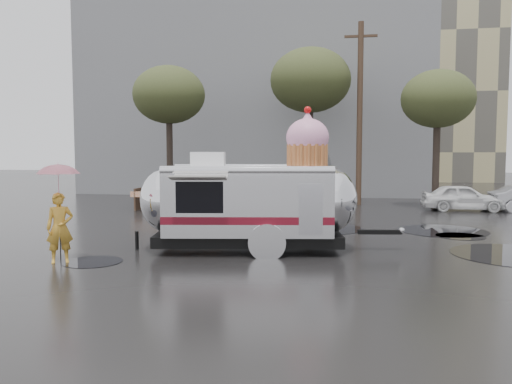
# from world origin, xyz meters

# --- Properties ---
(ground) EXTENTS (120.00, 120.00, 0.00)m
(ground) POSITION_xyz_m (0.00, 0.00, 0.00)
(ground) COLOR black
(ground) RESTS_ON ground
(puddles) EXTENTS (12.45, 8.45, 0.01)m
(puddles) POSITION_xyz_m (3.54, 4.07, 0.01)
(puddles) COLOR black
(puddles) RESTS_ON ground
(grey_building) EXTENTS (22.00, 12.00, 13.00)m
(grey_building) POSITION_xyz_m (-4.00, 24.00, 6.50)
(grey_building) COLOR slate
(grey_building) RESTS_ON ground
(utility_pole) EXTENTS (1.60, 0.28, 9.00)m
(utility_pole) POSITION_xyz_m (2.50, 14.00, 4.62)
(utility_pole) COLOR #473323
(utility_pole) RESTS_ON ground
(tree_left) EXTENTS (3.64, 3.64, 6.95)m
(tree_left) POSITION_xyz_m (-7.00, 13.00, 5.48)
(tree_left) COLOR #382D26
(tree_left) RESTS_ON ground
(tree_mid) EXTENTS (4.20, 4.20, 8.03)m
(tree_mid) POSITION_xyz_m (0.00, 15.00, 6.34)
(tree_mid) COLOR #382D26
(tree_mid) RESTS_ON ground
(tree_right) EXTENTS (3.36, 3.36, 6.42)m
(tree_right) POSITION_xyz_m (6.00, 13.00, 5.06)
(tree_right) COLOR #382D26
(tree_right) RESTS_ON ground
(barricade_row) EXTENTS (4.30, 0.80, 1.00)m
(barricade_row) POSITION_xyz_m (-5.55, 9.96, 0.52)
(barricade_row) COLOR #473323
(barricade_row) RESTS_ON ground
(airstream_trailer) EXTENTS (7.14, 3.35, 3.88)m
(airstream_trailer) POSITION_xyz_m (-0.82, 1.57, 1.36)
(airstream_trailer) COLOR silver
(airstream_trailer) RESTS_ON ground
(person_left) EXTENTS (0.72, 0.65, 1.66)m
(person_left) POSITION_xyz_m (-5.01, -0.71, 0.83)
(person_left) COLOR gold
(person_left) RESTS_ON ground
(umbrella_pink) EXTENTS (1.19, 1.19, 2.36)m
(umbrella_pink) POSITION_xyz_m (-5.01, -0.71, 1.95)
(umbrella_pink) COLOR pink
(umbrella_pink) RESTS_ON ground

